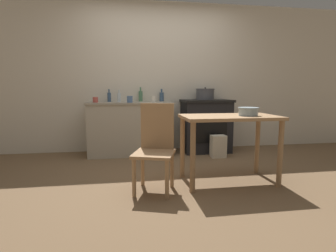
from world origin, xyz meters
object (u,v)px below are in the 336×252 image
(mixing_bowl_large, at_px, (248,111))
(bottle_left, at_px, (141,96))
(stock_pot, at_px, (205,94))
(bottle_far_left, at_px, (119,97))
(flour_sack, at_px, (218,146))
(cup_center_right, at_px, (95,100))
(chair, at_px, (155,146))
(bottle_mid_left, at_px, (109,97))
(cup_mid_right, at_px, (130,99))
(cup_center, at_px, (153,99))
(work_table, at_px, (229,127))
(stove, at_px, (206,125))
(bottle_center_left, at_px, (162,97))

(mixing_bowl_large, bearing_deg, bottle_left, 121.54)
(stock_pot, distance_m, bottle_far_left, 1.47)
(flour_sack, relative_size, bottle_left, 1.45)
(stock_pot, xyz_separation_m, cup_center_right, (-1.83, -0.15, -0.08))
(chair, height_order, bottle_mid_left, bottle_mid_left)
(chair, bearing_deg, cup_mid_right, 117.61)
(bottle_left, xyz_separation_m, cup_center, (0.18, -0.36, -0.05))
(mixing_bowl_large, bearing_deg, cup_mid_right, 132.93)
(bottle_left, bearing_deg, cup_center, -62.98)
(cup_mid_right, bearing_deg, work_table, -50.80)
(cup_mid_right, bearing_deg, bottle_left, 64.95)
(bottle_left, distance_m, cup_center, 0.41)
(mixing_bowl_large, height_order, cup_center, cup_center)
(bottle_left, xyz_separation_m, cup_mid_right, (-0.19, -0.41, -0.04))
(stock_pot, xyz_separation_m, bottle_mid_left, (-1.63, 0.07, -0.04))
(cup_mid_right, bearing_deg, stove, 8.77)
(stock_pot, bearing_deg, work_table, -97.23)
(work_table, relative_size, bottle_center_left, 5.02)
(chair, relative_size, bottle_left, 3.77)
(bottle_far_left, bearing_deg, mixing_bowl_large, -48.06)
(work_table, distance_m, bottle_left, 1.99)
(chair, relative_size, stock_pot, 2.87)
(bottle_mid_left, xyz_separation_m, cup_mid_right, (0.33, -0.35, -0.03))
(chair, height_order, cup_center, cup_center)
(work_table, xyz_separation_m, chair, (-0.85, -0.11, -0.17))
(chair, distance_m, bottle_mid_left, 1.94)
(bottle_left, relative_size, cup_mid_right, 2.36)
(bottle_left, bearing_deg, chair, -88.51)
(work_table, xyz_separation_m, bottle_mid_left, (-1.43, 1.69, 0.30))
(mixing_bowl_large, height_order, bottle_center_left, bottle_center_left)
(stove, distance_m, mixing_bowl_large, 1.63)
(bottle_left, bearing_deg, work_table, -62.66)
(work_table, height_order, cup_mid_right, cup_mid_right)
(bottle_far_left, relative_size, bottle_left, 0.82)
(work_table, height_order, bottle_mid_left, bottle_mid_left)
(bottle_center_left, distance_m, cup_center_right, 1.12)
(stove, distance_m, stock_pot, 0.55)
(cup_center, relative_size, cup_mid_right, 0.90)
(chair, height_order, cup_center_right, cup_center_right)
(work_table, distance_m, bottle_far_left, 2.04)
(stove, relative_size, work_table, 0.84)
(bottle_far_left, xyz_separation_m, cup_center, (0.54, -0.19, -0.03))
(flour_sack, bearing_deg, bottle_mid_left, 160.21)
(bottle_far_left, height_order, cup_center, bottle_far_left)
(cup_center_right, bearing_deg, bottle_mid_left, 47.49)
(chair, distance_m, mixing_bowl_large, 1.11)
(flour_sack, relative_size, cup_mid_right, 3.42)
(work_table, bearing_deg, mixing_bowl_large, -13.64)
(flour_sack, distance_m, bottle_left, 1.56)
(stove, xyz_separation_m, chair, (-1.06, -1.64, 0.03))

